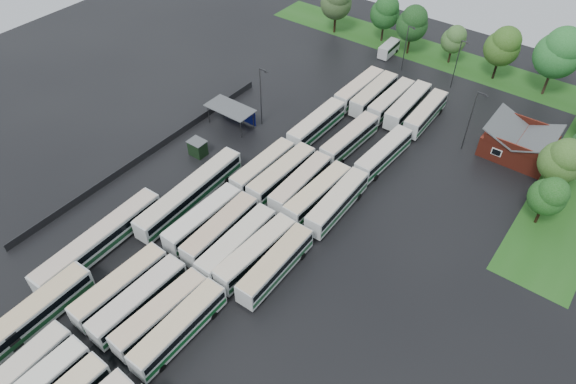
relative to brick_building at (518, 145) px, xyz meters
The scene contains 48 objects.
ground 49.08m from the brick_building, 119.30° to the right, with size 160.00×160.00×0.00m, color black.
brick_building is the anchor object (origin of this frame).
wash_shed 46.14m from the brick_building, 153.27° to the right, with size 8.20×4.20×3.58m.
utility_hut 50.26m from the brick_building, 143.11° to the right, with size 2.70×2.20×2.62m.
grass_strip_north 31.19m from the brick_building, 134.96° to the left, with size 80.00×10.00×0.01m, color #215617.
west_fence 57.83m from the brick_building, 143.04° to the right, with size 0.10×50.00×1.20m, color #2D2D30.
bus_r0c0 74.37m from the brick_building, 112.30° to the right, with size 3.04×12.26×3.39m.
bus_r1c0 62.09m from the brick_building, 117.34° to the right, with size 3.02×12.59×3.49m.
bus_r1c1 60.67m from the brick_building, 114.58° to the right, with size 2.93×12.72×3.53m.
bus_r1c2 59.08m from the brick_building, 111.78° to the right, with size 3.22×12.44×3.43m.
bus_r1c3 58.11m from the brick_building, 108.98° to the right, with size 2.74×12.62×3.51m.
bus_r2c0 50.04m from the brick_building, 124.51° to the right, with size 2.93×12.54×3.47m.
bus_r2c1 48.38m from the brick_building, 121.32° to the right, with size 2.96×12.67×3.51m.
bus_r2c2 47.21m from the brick_building, 117.51° to the right, with size 2.86×12.86×3.57m.
bus_r2c3 45.71m from the brick_building, 114.49° to the right, with size 3.31×12.82×3.53m.
bus_r2c4 44.49m from the brick_building, 110.77° to the right, with size 2.89×12.59×3.49m.
bus_r3c0 40.11m from the brick_building, 135.46° to the right, with size 2.79×12.21×3.39m.
bus_r3c1 37.64m from the brick_building, 132.36° to the right, with size 3.02×12.89×3.57m.
bus_r3c2 35.41m from the brick_building, 128.48° to the right, with size 2.85×12.39×3.44m.
bus_r3c3 33.78m from the brick_building, 123.89° to the right, with size 3.18×12.61×3.48m.
bus_r3c4 31.94m from the brick_building, 119.44° to the right, with size 2.98×12.66×3.51m.
bus_r4c0 31.79m from the brick_building, 152.65° to the right, with size 2.86×12.88×3.58m.
bus_r4c2 26.31m from the brick_building, 146.22° to the right, with size 3.24×12.81×3.54m.
bus_r4c4 21.51m from the brick_building, 137.17° to the right, with size 3.27×12.67×3.49m.
bus_r5c0 28.29m from the brick_building, behind, with size 2.91×12.60×3.49m.
bus_r5c1 25.32m from the brick_building, behind, with size 2.76×12.59×3.50m.
bus_r5c2 21.96m from the brick_building, behind, with size 2.77×12.26×3.40m.
bus_r5c3 18.85m from the brick_building, behind, with size 3.05×12.91×3.58m.
bus_r5c4 15.42m from the brick_building, behind, with size 2.93×12.33×3.41m.
artic_bus_west_a 73.79m from the brick_building, 116.72° to the right, with size 3.03×19.05×3.53m.
artic_bus_west_b 51.02m from the brick_building, 130.67° to the right, with size 3.28×19.25×3.56m.
artic_bus_west_c 63.46m from the brick_building, 124.88° to the right, with size 3.17×19.01×3.52m.
minibus 35.71m from the brick_building, 152.70° to the left, with size 2.35×5.81×2.50m.
tree_north_0 49.58m from the brick_building, 158.44° to the left, with size 6.61×6.61×10.95m.
tree_north_1 41.59m from the brick_building, 149.68° to the left, with size 6.05×6.05×10.02m.
tree_north_2 34.85m from the brick_building, 146.30° to the left, with size 6.25×6.25×10.35m.
tree_north_3 29.31m from the brick_building, 134.45° to the left, with size 4.81×4.81×7.97m.
tree_north_4 23.47m from the brick_building, 118.76° to the left, with size 6.46×6.46×10.70m.
tree_north_5 21.49m from the brick_building, 94.84° to the left, with size 7.97×7.97×13.20m.
tree_east_0 15.53m from the brick_building, 60.19° to the right, with size 4.95×4.95×8.20m.
tree_east_1 10.34m from the brick_building, 41.77° to the right, with size 5.97×5.97×9.89m.
lamp_post_ne 9.17m from the brick_building, 152.69° to the right, with size 1.64×0.32×10.64m.
lamp_post_nw 41.43m from the brick_building, 154.56° to the right, with size 1.64×0.32×10.66m.
lamp_post_back_w 29.44m from the brick_building, 154.88° to the left, with size 1.42×0.28×9.20m.
lamp_post_back_e 20.76m from the brick_building, 142.53° to the left, with size 1.46×0.28×9.45m.
puddle_0 65.55m from the brick_building, 110.77° to the right, with size 5.88×5.88×0.01m, color black.
puddle_2 48.42m from the brick_building, 128.12° to the right, with size 6.78×6.78×0.01m, color black.
puddle_3 50.40m from the brick_building, 114.23° to the right, with size 4.36×4.36×0.01m, color black.
Camera 1 is at (33.14, -29.61, 51.64)m, focal length 32.00 mm.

